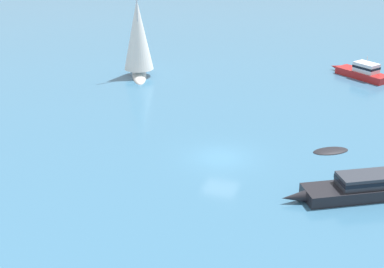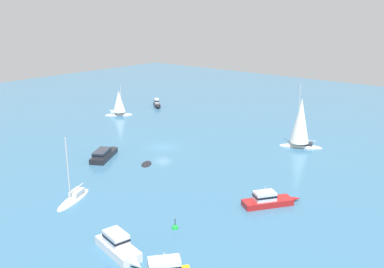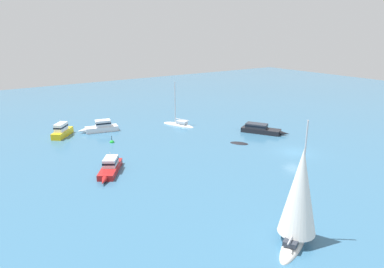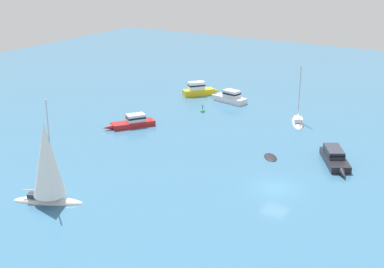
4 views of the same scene
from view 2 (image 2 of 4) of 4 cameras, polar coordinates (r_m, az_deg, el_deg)
The scene contains 10 objects.
ground_plane at distance 70.07m, azimuth -3.89°, elevation -1.71°, with size 162.63×162.63×0.00m, color teal.
ketch at distance 52.91m, azimuth -15.30°, elevation -8.21°, with size 3.97×6.51×8.25m.
yacht at distance 91.53m, azimuth -9.62°, elevation 3.86°, with size 4.98×5.31×6.82m.
sloop at distance 70.97m, azimuth 14.13°, elevation 1.25°, with size 6.74×4.27×10.63m.
powerboat at distance 50.28m, azimuth 10.00°, elevation -8.55°, with size 5.06×6.60×2.39m.
tender at distance 62.59m, azimuth -6.01°, elevation -3.98°, with size 2.74×3.08×0.35m.
launch at distance 41.14m, azimuth -9.65°, elevation -14.32°, with size 6.76×2.99×1.93m.
cabin_cruiser at distance 98.63m, azimuth -4.65°, elevation 3.97°, with size 4.21×3.56×1.86m.
launch_1 at distance 65.81m, azimuth -11.56°, elevation -2.61°, with size 5.24×7.54×1.52m.
channel_buoy at distance 45.07m, azimuth -2.24°, elevation -12.28°, with size 0.71×0.71×1.40m.
Camera 2 is at (-46.18, 48.12, 21.48)m, focal length 40.48 mm.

